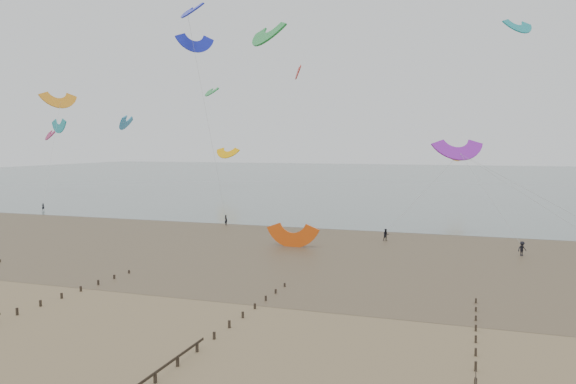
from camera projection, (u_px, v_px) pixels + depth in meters
The scene contains 6 objects.
ground at pixel (190, 318), 45.51m from camera, with size 500.00×500.00×0.00m, color brown.
sea_and_shore at pixel (282, 244), 79.30m from camera, with size 500.00×665.00×0.03m.
kitesurfer_lead at pixel (226, 220), 97.52m from camera, with size 0.66×0.43×1.80m, color black.
kitesurfers at pixel (566, 237), 79.56m from camera, with size 128.47×26.15×1.89m.
grounded_kite at pixel (292, 247), 77.08m from camera, with size 6.25×3.27×4.76m, color #D94B0D, non-canonical shape.
kites_airborne at pixel (330, 105), 132.69m from camera, with size 226.03×122.08×34.28m.
Camera 1 is at (21.68, -39.63, 14.14)m, focal length 35.00 mm.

